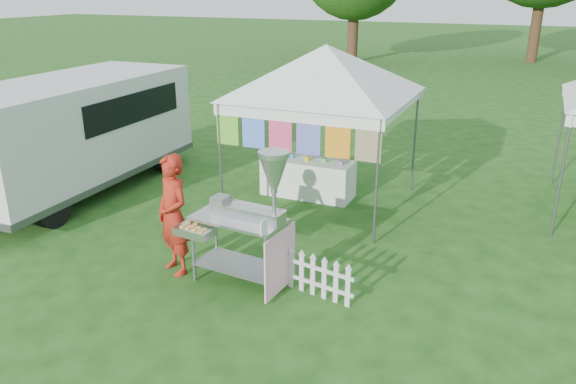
% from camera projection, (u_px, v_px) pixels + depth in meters
% --- Properties ---
extents(ground, '(120.00, 120.00, 0.00)m').
position_uv_depth(ground, '(236.00, 284.00, 7.96)').
color(ground, '#194714').
rests_on(ground, ground).
extents(canopy_main, '(4.24, 4.24, 3.45)m').
position_uv_depth(canopy_main, '(326.00, 45.00, 9.92)').
color(canopy_main, '#59595E').
rests_on(canopy_main, ground).
extents(donut_cart, '(1.50, 0.93, 2.00)m').
position_uv_depth(donut_cart, '(251.00, 208.00, 7.50)').
color(donut_cart, gray).
rests_on(donut_cart, ground).
extents(vendor, '(0.78, 0.68, 1.79)m').
position_uv_depth(vendor, '(173.00, 215.00, 8.02)').
color(vendor, '#A42114').
rests_on(vendor, ground).
extents(cargo_van, '(2.32, 5.48, 2.25)m').
position_uv_depth(cargo_van, '(78.00, 130.00, 11.37)').
color(cargo_van, silver).
rests_on(cargo_van, ground).
extents(picket_fence, '(1.24, 0.26, 0.56)m').
position_uv_depth(picket_fence, '(313.00, 276.00, 7.58)').
color(picket_fence, silver).
rests_on(picket_fence, ground).
extents(display_table, '(1.80, 0.70, 0.75)m').
position_uv_depth(display_table, '(308.00, 178.00, 11.18)').
color(display_table, white).
rests_on(display_table, ground).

